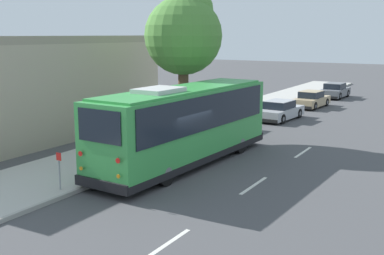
{
  "coord_description": "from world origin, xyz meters",
  "views": [
    {
      "loc": [
        -16.17,
        -10.27,
        5.58
      ],
      "look_at": [
        2.8,
        0.83,
        1.3
      ],
      "focal_mm": 45.0,
      "sensor_mm": 36.0,
      "label": 1
    }
  ],
  "objects": [
    {
      "name": "lane_stripe_ahead",
      "position": [
        5.91,
        -3.55,
        0.0
      ],
      "size": [
        2.4,
        0.14,
        0.01
      ],
      "primitive_type": "cube",
      "color": "silver",
      "rests_on": "ground"
    },
    {
      "name": "curb_strip",
      "position": [
        0.0,
        1.57,
        0.07
      ],
      "size": [
        80.0,
        0.14,
        0.15
      ],
      "primitive_type": "cube",
      "color": "#9D9A94",
      "rests_on": "ground"
    },
    {
      "name": "sign_post_near",
      "position": [
        -4.4,
        2.05,
        0.84
      ],
      "size": [
        0.06,
        0.22,
        1.34
      ],
      "color": "gray",
      "rests_on": "sidewalk_slab"
    },
    {
      "name": "shuttle_bus",
      "position": [
        1.21,
        0.23,
        1.88
      ],
      "size": [
        10.72,
        2.97,
        3.51
      ],
      "rotation": [
        0.0,
        0.0,
        -0.05
      ],
      "color": "green",
      "rests_on": "ground"
    },
    {
      "name": "ground_plane",
      "position": [
        0.0,
        0.0,
        0.0
      ],
      "size": [
        160.0,
        160.0,
        0.0
      ],
      "primitive_type": "plane",
      "color": "#474749"
    },
    {
      "name": "parked_sedan_gray",
      "position": [
        26.96,
        0.24,
        0.61
      ],
      "size": [
        4.21,
        1.91,
        1.32
      ],
      "rotation": [
        0.0,
        0.0,
        -0.04
      ],
      "color": "slate",
      "rests_on": "ground"
    },
    {
      "name": "sign_post_far",
      "position": [
        -3.16,
        2.05,
        0.9
      ],
      "size": [
        0.06,
        0.22,
        1.46
      ],
      "color": "gray",
      "rests_on": "sidewalk_slab"
    },
    {
      "name": "street_tree",
      "position": [
        5.72,
        3.0,
        5.73
      ],
      "size": [
        4.08,
        4.08,
        7.99
      ],
      "color": "brown",
      "rests_on": "sidewalk_slab"
    },
    {
      "name": "lane_stripe_mid",
      "position": [
        -0.09,
        -3.55,
        0.0
      ],
      "size": [
        2.4,
        0.14,
        0.01
      ],
      "primitive_type": "cube",
      "color": "silver",
      "rests_on": "ground"
    },
    {
      "name": "sidewalk_slab",
      "position": [
        0.0,
        3.79,
        0.07
      ],
      "size": [
        80.0,
        4.31,
        0.15
      ],
      "primitive_type": "cube",
      "color": "#B2AFA8",
      "rests_on": "ground"
    },
    {
      "name": "lane_stripe_behind",
      "position": [
        -6.09,
        -3.55,
        0.0
      ],
      "size": [
        2.4,
        0.14,
        0.01
      ],
      "primitive_type": "cube",
      "color": "silver",
      "rests_on": "ground"
    },
    {
      "name": "parked_sedan_tan",
      "position": [
        20.31,
        0.37,
        0.59
      ],
      "size": [
        4.27,
        1.95,
        1.28
      ],
      "rotation": [
        0.0,
        0.0,
        -0.08
      ],
      "color": "tan",
      "rests_on": "ground"
    },
    {
      "name": "building_backdrop",
      "position": [
        1.23,
        11.79,
        2.55
      ],
      "size": [
        17.23,
        8.54,
        5.49
      ],
      "color": "tan",
      "rests_on": "ground"
    },
    {
      "name": "parked_sedan_silver",
      "position": [
        13.83,
        0.56,
        0.6
      ],
      "size": [
        4.5,
        2.05,
        1.29
      ],
      "rotation": [
        0.0,
        0.0,
        -0.08
      ],
      "color": "#A8AAAF",
      "rests_on": "ground"
    }
  ]
}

